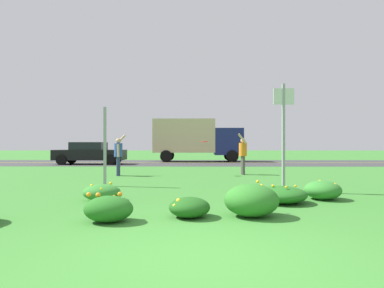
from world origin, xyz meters
TOP-DOWN VIEW (x-y plane):
  - ground_plane at (0.00, 10.14)m, footprint 120.00×120.00m
  - highway_strip at (0.00, 20.28)m, footprint 120.00×8.16m
  - highway_center_stripe at (0.00, 20.28)m, footprint 120.00×0.16m
  - daylily_clump_front_left at (-0.19, 2.17)m, footprint 0.74×0.78m
  - daylily_clump_near_camera at (1.82, 3.70)m, footprint 1.13×1.17m
  - daylily_clump_front_center at (2.93, 4.19)m, footprint 0.86×0.87m
  - daylily_clump_mid_left at (0.93, 2.24)m, footprint 0.98×0.89m
  - daylily_clump_front_right at (-1.54, 1.78)m, footprint 0.83×0.69m
  - daylily_clump_mid_right at (-2.27, 3.97)m, footprint 0.87×0.85m
  - sign_post_near_path at (-2.93, 6.70)m, footprint 0.07×0.10m
  - sign_post_by_roadside at (2.31, 5.42)m, footprint 0.56×0.10m
  - person_thrower_blue_shirt at (-3.31, 10.23)m, footprint 0.44×0.52m
  - person_catcher_orange_shirt at (1.94, 10.83)m, footprint 0.42×0.52m
  - frisbee_red at (0.28, 10.37)m, footprint 0.28×0.27m
  - car_black_center_left at (-7.07, 18.44)m, footprint 4.50×2.00m
  - box_truck_navy at (-0.08, 22.12)m, footprint 6.70×2.46m

SIDE VIEW (x-z plane):
  - ground_plane at x=0.00m, z-range 0.00..0.00m
  - highway_strip at x=0.00m, z-range 0.00..0.01m
  - highway_center_stripe at x=0.00m, z-range 0.01..0.01m
  - daylily_clump_front_left at x=-0.19m, z-range 0.00..0.36m
  - daylily_clump_near_camera at x=1.82m, z-range -0.02..0.39m
  - daylily_clump_mid_right at x=-2.27m, z-range -0.01..0.38m
  - daylily_clump_front_right at x=-1.54m, z-range -0.03..0.47m
  - daylily_clump_front_center at x=2.93m, z-range 0.00..0.44m
  - daylily_clump_mid_left at x=0.93m, z-range -0.01..0.60m
  - car_black_center_left at x=-7.07m, z-range 0.01..1.46m
  - person_thrower_blue_shirt at x=-3.31m, z-range 0.07..1.80m
  - person_catcher_orange_shirt at x=1.94m, z-range 0.06..1.83m
  - sign_post_near_path at x=-2.93m, z-range 0.00..2.47m
  - frisbee_red at x=0.28m, z-range 1.40..1.46m
  - sign_post_by_roadside at x=2.31m, z-range 0.30..3.26m
  - box_truck_navy at x=-0.08m, z-range 0.20..3.40m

